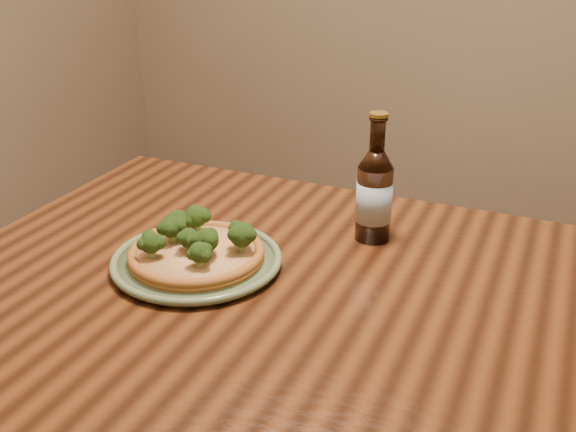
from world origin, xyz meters
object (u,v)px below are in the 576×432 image
at_px(table, 403,367).
at_px(pizza, 196,250).
at_px(plate, 197,260).
at_px(beer_bottle, 374,194).

bearing_deg(table, pizza, 177.93).
relative_size(table, plate, 5.41).
xyz_separation_m(table, pizza, (-0.38, 0.01, 0.12)).
distance_m(plate, pizza, 0.02).
height_order(table, beer_bottle, beer_bottle).
distance_m(table, plate, 0.39).
distance_m(table, pizza, 0.40).
height_order(plate, beer_bottle, beer_bottle).
bearing_deg(pizza, plate, -46.44).
xyz_separation_m(table, plate, (-0.38, 0.01, 0.10)).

